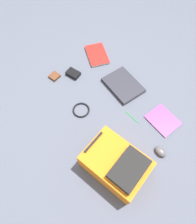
% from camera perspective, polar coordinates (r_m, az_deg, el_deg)
% --- Properties ---
extents(ground_plane, '(3.85, 3.85, 0.00)m').
position_cam_1_polar(ground_plane, '(1.62, -0.52, -1.39)').
color(ground_plane, '#4C5160').
extents(backpack, '(0.32, 0.43, 0.22)m').
position_cam_1_polar(backpack, '(1.39, 5.25, -14.44)').
color(backpack, orange).
rests_on(backpack, ground_plane).
extents(laptop, '(0.30, 0.37, 0.03)m').
position_cam_1_polar(laptop, '(1.78, 7.09, 7.55)').
color(laptop, '#24242C').
rests_on(laptop, ground_plane).
extents(book_comic, '(0.29, 0.32, 0.02)m').
position_cam_1_polar(book_comic, '(2.00, -0.29, 15.84)').
color(book_comic, silver).
rests_on(book_comic, ground_plane).
extents(book_blue, '(0.23, 0.26, 0.01)m').
position_cam_1_polar(book_blue, '(1.68, 17.79, -2.22)').
color(book_blue, silver).
rests_on(book_blue, ground_plane).
extents(computer_mouse, '(0.07, 0.10, 0.04)m').
position_cam_1_polar(computer_mouse, '(1.56, 17.20, -10.60)').
color(computer_mouse, '#4C4C51').
rests_on(computer_mouse, ground_plane).
extents(cable_coil, '(0.14, 0.14, 0.01)m').
position_cam_1_polar(cable_coil, '(1.65, -4.78, 0.56)').
color(cable_coil, black).
rests_on(cable_coil, ground_plane).
extents(power_brick, '(0.10, 0.13, 0.04)m').
position_cam_1_polar(power_brick, '(1.86, -6.99, 10.69)').
color(power_brick, black).
rests_on(power_brick, ground_plane).
extents(pen_black, '(0.02, 0.14, 0.01)m').
position_cam_1_polar(pen_black, '(1.64, 9.57, -1.44)').
color(pen_black, '#198C33').
rests_on(pen_black, ground_plane).
extents(earbud_pouch, '(0.09, 0.09, 0.02)m').
position_cam_1_polar(earbud_pouch, '(1.87, -12.14, 9.84)').
color(earbud_pouch, '#59331E').
rests_on(earbud_pouch, ground_plane).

